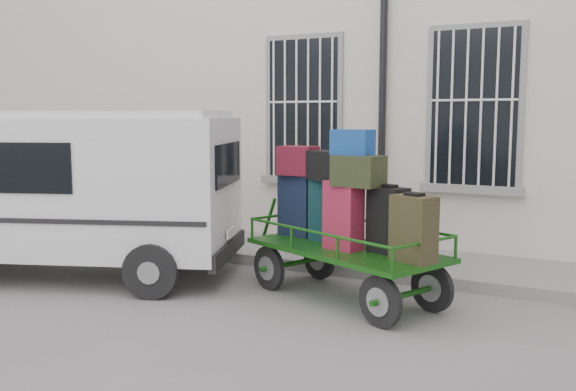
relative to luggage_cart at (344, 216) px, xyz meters
The scene contains 5 objects.
ground 1.74m from the luggage_cart, 162.47° to the right, with size 80.00×80.00×0.00m, color slate.
building 5.62m from the luggage_cart, 105.05° to the left, with size 24.00×5.15×6.00m.
sidewalk 2.41m from the luggage_cart, 127.62° to the left, with size 24.00×1.70×0.15m, color gray.
luggage_cart is the anchor object (origin of this frame).
van 3.71m from the luggage_cart, 169.28° to the right, with size 4.69×3.21×2.20m.
Camera 1 is at (4.15, -6.41, 2.14)m, focal length 40.00 mm.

